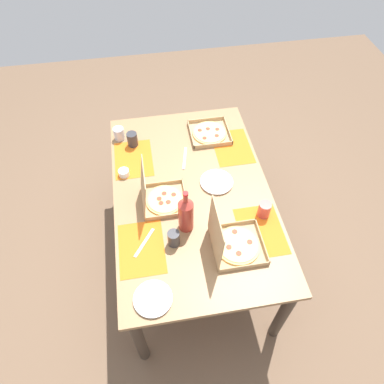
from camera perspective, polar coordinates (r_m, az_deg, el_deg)
The scene contains 19 objects.
ground_plane at distance 2.89m, azimuth 0.00°, elevation -9.08°, with size 6.00×6.00×0.00m, color brown.
dining_table at distance 2.36m, azimuth 0.00°, elevation -1.45°, with size 1.60×1.01×0.73m.
placemat_near_left at distance 2.15m, azimuth 11.08°, elevation -6.17°, with size 0.36×0.26×0.00m, color orange.
placemat_near_right at distance 2.58m, azimuth 6.52°, elevation 7.24°, with size 0.36×0.26×0.00m, color orange.
placemat_far_left at distance 2.07m, azimuth -8.17°, elevation -9.00°, with size 0.36×0.26×0.00m, color orange.
placemat_far_right at distance 2.51m, azimuth -9.45°, elevation 5.30°, with size 0.36×0.26×0.00m, color orange.
pizza_box_corner_right at distance 2.02m, azimuth 6.67°, elevation -8.14°, with size 0.29×0.29×0.33m.
pizza_box_center at distance 2.20m, azimuth -5.19°, elevation -0.83°, with size 0.27×0.27×0.31m.
pizza_box_edge_far at distance 2.66m, azimuth 2.86°, elevation 9.52°, with size 0.29×0.29×0.04m.
plate_middle at distance 1.92m, azimuth -6.34°, elevation -16.80°, with size 0.21×0.21×0.02m.
plate_near_left at distance 2.33m, azimuth 4.00°, elevation 1.62°, with size 0.22×0.22×0.02m.
soda_bottle at distance 2.02m, azimuth -1.00°, elevation -3.54°, with size 0.09×0.09×0.32m.
cup_spare at distance 2.58m, azimuth -9.63°, elevation 8.41°, with size 0.07×0.07×0.10m, color #333338.
cup_clear_left at distance 2.02m, azimuth -2.98°, elevation -7.50°, with size 0.07×0.07×0.10m, color #333338.
cup_dark at distance 2.18m, azimuth 11.62°, elevation -2.79°, with size 0.08×0.08×0.11m, color #BF4742.
cup_red at distance 2.65m, azimuth -11.74°, elevation 9.26°, with size 0.08×0.08×0.09m, color silver.
condiment_bowl at distance 2.40m, azimuth -10.96°, elevation 3.08°, with size 0.07×0.07×0.05m, color white.
knife_by_far_left at distance 2.48m, azimuth -1.30°, elevation 5.49°, with size 0.21×0.02×0.01m, color #B7B7BC.
knife_by_near_right at distance 2.08m, azimuth -7.72°, elevation -8.12°, with size 0.21×0.02×0.01m, color #B7B7BC.
Camera 1 is at (-1.40, 0.24, 2.51)m, focal length 32.95 mm.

